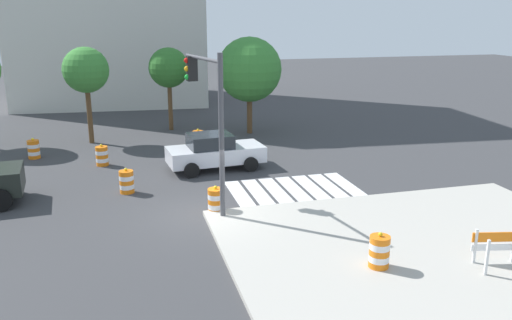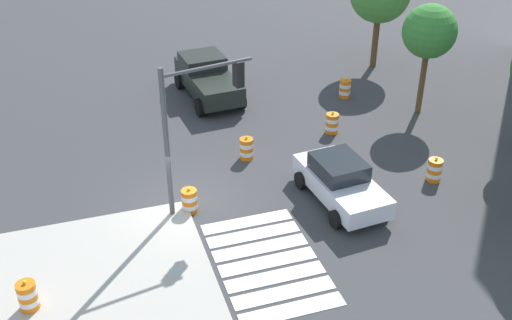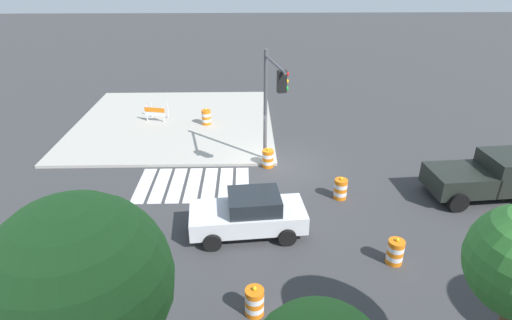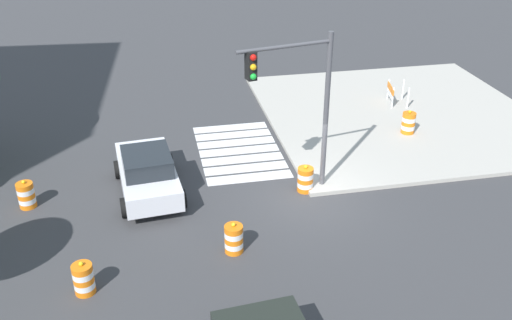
{
  "view_description": "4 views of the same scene",
  "coord_description": "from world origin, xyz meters",
  "px_view_note": "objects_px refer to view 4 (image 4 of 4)",
  "views": [
    {
      "loc": [
        -2.66,
        -17.17,
        6.87
      ],
      "look_at": [
        2.32,
        1.43,
        1.45
      ],
      "focal_mm": 36.86,
      "sensor_mm": 36.0,
      "label": 1
    },
    {
      "loc": [
        18.43,
        -3.26,
        12.89
      ],
      "look_at": [
        0.17,
        2.65,
        1.5
      ],
      "focal_mm": 43.19,
      "sensor_mm": 36.0,
      "label": 2
    },
    {
      "loc": [
        1.52,
        18.59,
        9.55
      ],
      "look_at": [
        1.14,
        2.89,
        1.78
      ],
      "focal_mm": 29.36,
      "sensor_mm": 36.0,
      "label": 3
    },
    {
      "loc": [
        -16.2,
        5.23,
        10.46
      ],
      "look_at": [
        0.03,
        1.92,
        1.66
      ],
      "focal_mm": 40.05,
      "sensor_mm": 36.0,
      "label": 4
    }
  ],
  "objects_px": {
    "traffic_barrel_crosswalk_end": "(234,239)",
    "traffic_barrel_median_near": "(84,279)",
    "sports_car": "(147,172)",
    "traffic_barrel_on_sidewalk": "(408,123)",
    "construction_barricade": "(394,92)",
    "traffic_barrel_near_corner": "(305,179)",
    "traffic_barrel_median_far": "(26,195)",
    "traffic_light_pole": "(297,89)"
  },
  "relations": [
    {
      "from": "traffic_barrel_crosswalk_end",
      "to": "traffic_barrel_median_near",
      "type": "xyz_separation_m",
      "value": [
        -0.99,
        4.26,
        0.0
      ]
    },
    {
      "from": "sports_car",
      "to": "traffic_barrel_on_sidewalk",
      "type": "relative_size",
      "value": 4.36
    },
    {
      "from": "construction_barricade",
      "to": "traffic_barrel_on_sidewalk",
      "type": "bearing_deg",
      "value": 167.37
    },
    {
      "from": "traffic_barrel_near_corner",
      "to": "traffic_barrel_median_far",
      "type": "relative_size",
      "value": 1.0
    },
    {
      "from": "sports_car",
      "to": "traffic_barrel_near_corner",
      "type": "relative_size",
      "value": 4.36
    },
    {
      "from": "traffic_barrel_crosswalk_end",
      "to": "traffic_barrel_on_sidewalk",
      "type": "relative_size",
      "value": 1.0
    },
    {
      "from": "traffic_barrel_median_far",
      "to": "traffic_barrel_on_sidewalk",
      "type": "xyz_separation_m",
      "value": [
        2.62,
        -14.94,
        0.15
      ]
    },
    {
      "from": "traffic_barrel_median_far",
      "to": "construction_barricade",
      "type": "height_order",
      "value": "construction_barricade"
    },
    {
      "from": "traffic_barrel_on_sidewalk",
      "to": "construction_barricade",
      "type": "height_order",
      "value": "traffic_barrel_on_sidewalk"
    },
    {
      "from": "construction_barricade",
      "to": "sports_car",
      "type": "bearing_deg",
      "value": 116.11
    },
    {
      "from": "traffic_barrel_median_near",
      "to": "construction_barricade",
      "type": "xyz_separation_m",
      "value": [
        10.64,
        -13.51,
        0.27
      ]
    },
    {
      "from": "traffic_barrel_crosswalk_end",
      "to": "construction_barricade",
      "type": "xyz_separation_m",
      "value": [
        9.64,
        -9.25,
        0.27
      ]
    },
    {
      "from": "traffic_barrel_median_near",
      "to": "traffic_barrel_median_far",
      "type": "xyz_separation_m",
      "value": [
        4.83,
        2.15,
        0.0
      ]
    },
    {
      "from": "traffic_barrel_crosswalk_end",
      "to": "sports_car",
      "type": "bearing_deg",
      "value": 30.83
    },
    {
      "from": "traffic_barrel_median_far",
      "to": "traffic_light_pole",
      "type": "relative_size",
      "value": 0.19
    },
    {
      "from": "traffic_barrel_near_corner",
      "to": "traffic_light_pole",
      "type": "xyz_separation_m",
      "value": [
        -0.12,
        0.46,
        3.46
      ]
    },
    {
      "from": "traffic_barrel_median_far",
      "to": "traffic_barrel_on_sidewalk",
      "type": "distance_m",
      "value": 15.17
    },
    {
      "from": "traffic_barrel_crosswalk_end",
      "to": "traffic_barrel_near_corner",
      "type": "bearing_deg",
      "value": -45.66
    },
    {
      "from": "traffic_barrel_near_corner",
      "to": "traffic_barrel_crosswalk_end",
      "type": "relative_size",
      "value": 1.0
    },
    {
      "from": "traffic_barrel_median_near",
      "to": "traffic_light_pole",
      "type": "distance_m",
      "value": 8.59
    },
    {
      "from": "traffic_barrel_near_corner",
      "to": "construction_barricade",
      "type": "height_order",
      "value": "construction_barricade"
    },
    {
      "from": "traffic_barrel_on_sidewalk",
      "to": "traffic_light_pole",
      "type": "relative_size",
      "value": 0.19
    },
    {
      "from": "traffic_barrel_median_far",
      "to": "construction_barricade",
      "type": "relative_size",
      "value": 0.74
    },
    {
      "from": "traffic_barrel_crosswalk_end",
      "to": "construction_barricade",
      "type": "bearing_deg",
      "value": -43.8
    },
    {
      "from": "traffic_barrel_on_sidewalk",
      "to": "traffic_barrel_median_far",
      "type": "bearing_deg",
      "value": 99.94
    },
    {
      "from": "traffic_barrel_crosswalk_end",
      "to": "traffic_light_pole",
      "type": "bearing_deg",
      "value": -42.16
    },
    {
      "from": "sports_car",
      "to": "traffic_barrel_on_sidewalk",
      "type": "distance_m",
      "value": 11.18
    },
    {
      "from": "traffic_barrel_on_sidewalk",
      "to": "construction_barricade",
      "type": "bearing_deg",
      "value": -12.63
    },
    {
      "from": "sports_car",
      "to": "traffic_barrel_median_far",
      "type": "bearing_deg",
      "value": 91.64
    },
    {
      "from": "construction_barricade",
      "to": "traffic_light_pole",
      "type": "height_order",
      "value": "traffic_light_pole"
    },
    {
      "from": "traffic_barrel_median_near",
      "to": "construction_barricade",
      "type": "bearing_deg",
      "value": -51.78
    },
    {
      "from": "traffic_barrel_near_corner",
      "to": "sports_car",
      "type": "bearing_deg",
      "value": 79.79
    },
    {
      "from": "traffic_barrel_crosswalk_end",
      "to": "traffic_barrel_median_near",
      "type": "distance_m",
      "value": 4.37
    },
    {
      "from": "traffic_barrel_near_corner",
      "to": "traffic_barrel_median_near",
      "type": "relative_size",
      "value": 1.0
    },
    {
      "from": "traffic_barrel_near_corner",
      "to": "traffic_barrel_on_sidewalk",
      "type": "distance_m",
      "value": 6.49
    },
    {
      "from": "traffic_barrel_near_corner",
      "to": "traffic_barrel_on_sidewalk",
      "type": "xyz_separation_m",
      "value": [
        3.48,
        -5.48,
        0.15
      ]
    },
    {
      "from": "sports_car",
      "to": "traffic_barrel_median_far",
      "type": "height_order",
      "value": "sports_car"
    },
    {
      "from": "traffic_barrel_median_near",
      "to": "traffic_barrel_near_corner",
      "type": "bearing_deg",
      "value": -61.48
    },
    {
      "from": "sports_car",
      "to": "traffic_barrel_near_corner",
      "type": "height_order",
      "value": "sports_car"
    },
    {
      "from": "traffic_barrel_crosswalk_end",
      "to": "traffic_barrel_median_near",
      "type": "bearing_deg",
      "value": 103.09
    },
    {
      "from": "traffic_barrel_crosswalk_end",
      "to": "traffic_light_pole",
      "type": "relative_size",
      "value": 0.19
    },
    {
      "from": "traffic_barrel_near_corner",
      "to": "traffic_barrel_on_sidewalk",
      "type": "relative_size",
      "value": 1.0
    }
  ]
}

